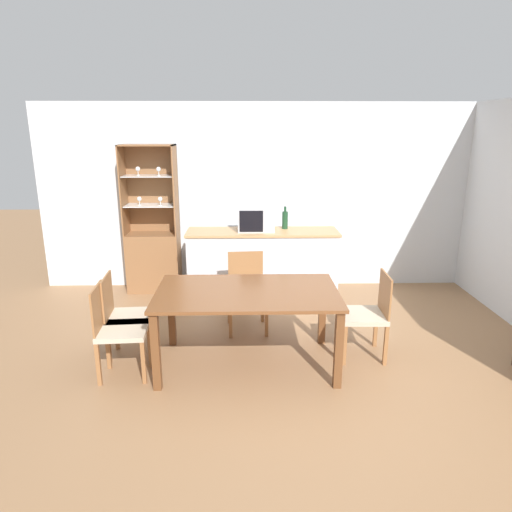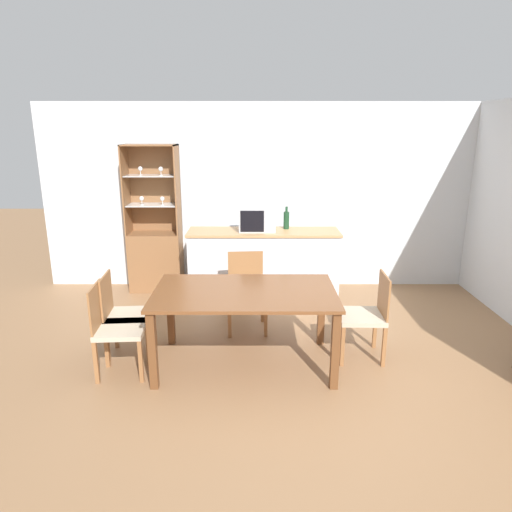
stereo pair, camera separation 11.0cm
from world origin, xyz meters
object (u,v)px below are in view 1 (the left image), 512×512
(dining_table, at_px, (247,300))
(dining_chair_side_right_far, at_px, (367,314))
(microwave, at_px, (256,219))
(wine_bottle, at_px, (285,220))
(dining_chair_side_left_far, at_px, (126,316))
(dining_chair_side_left_near, at_px, (118,329))
(dining_chair_head_far, at_px, (247,291))
(display_cabinet, at_px, (154,250))

(dining_table, distance_m, dining_chair_side_right_far, 1.21)
(microwave, xyz_separation_m, wine_bottle, (0.38, 0.09, -0.03))
(dining_chair_side_left_far, xyz_separation_m, wine_bottle, (1.68, 1.65, 0.62))
(dining_chair_side_left_far, distance_m, dining_chair_side_left_near, 0.30)
(microwave, bearing_deg, wine_bottle, 13.34)
(dining_chair_side_left_far, bearing_deg, dining_chair_side_left_near, -3.98)
(dining_chair_side_left_near, height_order, dining_chair_side_right_far, same)
(dining_chair_side_left_near, relative_size, dining_chair_side_right_far, 1.00)
(dining_chair_head_far, xyz_separation_m, dining_chair_side_left_near, (-1.18, -0.98, 0.00))
(display_cabinet, xyz_separation_m, dining_chair_side_left_near, (0.11, -2.29, -0.13))
(display_cabinet, xyz_separation_m, wine_bottle, (1.79, -0.35, 0.49))
(dining_chair_head_far, distance_m, wine_bottle, 1.26)
(dining_chair_head_far, relative_size, wine_bottle, 2.96)
(dining_table, height_order, dining_chair_side_left_near, dining_chair_side_left_near)
(display_cabinet, distance_m, dining_chair_head_far, 1.85)
(microwave, bearing_deg, dining_chair_side_left_near, -125.08)
(display_cabinet, height_order, dining_chair_side_left_near, display_cabinet)
(dining_table, xyz_separation_m, dining_chair_head_far, (-0.00, 0.83, -0.21))
(microwave, height_order, wine_bottle, microwave)
(dining_chair_side_left_far, distance_m, microwave, 2.14)
(display_cabinet, xyz_separation_m, dining_chair_head_far, (1.29, -1.31, -0.13))
(display_cabinet, relative_size, dining_table, 1.18)
(dining_table, relative_size, dining_chair_head_far, 1.98)
(microwave, bearing_deg, dining_chair_side_left_far, -129.89)
(microwave, bearing_deg, dining_chair_side_right_far, -55.71)
(dining_chair_side_left_far, xyz_separation_m, dining_chair_head_far, (1.18, 0.68, 0.00))
(dining_chair_side_left_near, xyz_separation_m, microwave, (1.30, 1.86, 0.66))
(dining_chair_side_left_near, bearing_deg, dining_table, 93.71)
(dining_chair_head_far, bearing_deg, dining_chair_side_left_far, 25.77)
(dining_chair_side_left_far, bearing_deg, dining_table, 79.02)
(dining_chair_side_right_far, bearing_deg, display_cabinet, 52.93)
(dining_chair_side_right_far, relative_size, microwave, 1.88)
(display_cabinet, bearing_deg, microwave, -17.12)
(dining_table, bearing_deg, dining_chair_side_right_far, 7.09)
(wine_bottle, bearing_deg, dining_chair_side_left_near, -130.82)
(dining_table, xyz_separation_m, wine_bottle, (0.50, 1.79, 0.41))
(dining_chair_side_right_far, xyz_separation_m, microwave, (-1.06, 1.56, 0.66))
(dining_chair_head_far, relative_size, dining_chair_side_right_far, 1.00)
(dining_chair_side_left_far, bearing_deg, microwave, 136.14)
(dining_table, height_order, wine_bottle, wine_bottle)
(dining_chair_head_far, bearing_deg, dining_chair_side_right_far, 145.92)
(dining_chair_side_left_near, relative_size, microwave, 1.88)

